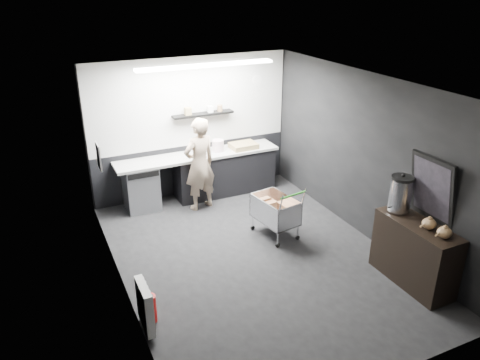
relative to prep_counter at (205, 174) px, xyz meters
name	(u,v)px	position (x,y,z in m)	size (l,w,h in m)	color
floor	(254,257)	(-0.14, -2.42, -0.46)	(5.50, 5.50, 0.00)	black
ceiling	(257,85)	(-0.14, -2.42, 2.24)	(5.50, 5.50, 0.00)	white
wall_back	(191,127)	(-0.14, 0.33, 0.89)	(5.50, 5.50, 0.00)	black
wall_front	(384,280)	(-0.14, -5.17, 0.89)	(5.50, 5.50, 0.00)	black
wall_left	(116,204)	(-2.14, -2.42, 0.89)	(5.50, 5.50, 0.00)	black
wall_right	(366,157)	(1.86, -2.42, 0.89)	(5.50, 5.50, 0.00)	black
kitchen_wall_panel	(191,102)	(-0.14, 0.31, 1.39)	(3.95, 0.02, 1.70)	silver
dado_panel	(194,168)	(-0.14, 0.31, 0.04)	(3.95, 0.02, 1.00)	black
floating_shelf	(203,114)	(0.06, 0.20, 1.16)	(1.20, 0.22, 0.04)	black
wall_clock	(257,80)	(1.26, 0.30, 1.69)	(0.20, 0.20, 0.03)	white
poster	(99,157)	(-2.12, -1.12, 1.09)	(0.02, 0.30, 0.40)	white
poster_red_band	(98,152)	(-2.11, -1.12, 1.16)	(0.01, 0.22, 0.10)	red
radiator	(145,306)	(-2.08, -3.32, -0.11)	(0.10, 0.50, 0.60)	white
ceiling_strip	(206,65)	(-0.14, -0.57, 2.21)	(2.40, 0.20, 0.04)	white
prep_counter	(205,174)	(0.00, 0.00, 0.00)	(3.20, 0.61, 0.90)	black
person	(200,164)	(-0.27, -0.45, 0.42)	(0.64, 0.42, 1.76)	beige
shopping_cart	(275,211)	(0.49, -1.94, -0.02)	(0.62, 0.92, 0.93)	silver
sideboard	(415,244)	(1.62, -3.90, 0.13)	(0.53, 1.25, 1.87)	black
fire_extinguisher	(151,308)	(-1.99, -3.22, -0.23)	(0.14, 0.14, 0.47)	red
cardboard_box	(243,146)	(0.80, -0.05, 0.49)	(0.51, 0.39, 0.10)	#917D4D
pink_tub	(218,146)	(0.28, 0.00, 0.56)	(0.23, 0.23, 0.23)	silver
white_container	(201,151)	(-0.10, -0.05, 0.53)	(0.19, 0.15, 0.17)	white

